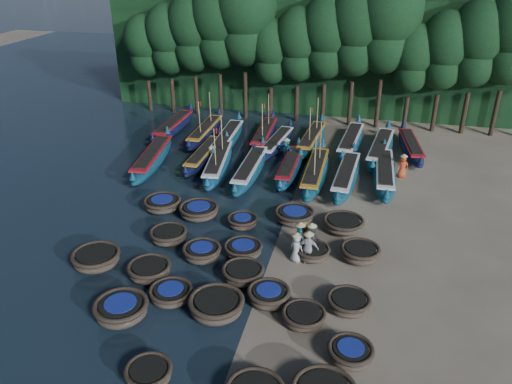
% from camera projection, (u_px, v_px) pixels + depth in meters
% --- Properties ---
extents(ground, '(120.00, 120.00, 0.00)m').
position_uv_depth(ground, '(277.00, 242.00, 26.27)').
color(ground, gray).
rests_on(ground, ground).
extents(foliage_wall, '(40.00, 3.00, 10.00)m').
position_uv_depth(foliage_wall, '(328.00, 57.00, 44.50)').
color(foliage_wall, black).
rests_on(foliage_wall, ground).
extents(coracle_2, '(1.92, 1.92, 0.70)m').
position_uv_depth(coracle_2, '(149.00, 374.00, 17.67)').
color(coracle_2, brown).
rests_on(coracle_2, ground).
extents(coracle_5, '(2.65, 2.65, 0.83)m').
position_uv_depth(coracle_5, '(121.00, 309.00, 20.68)').
color(coracle_5, brown).
rests_on(coracle_5, ground).
extents(coracle_6, '(2.11, 2.11, 0.66)m').
position_uv_depth(coracle_6, '(171.00, 293.00, 21.77)').
color(coracle_6, brown).
rests_on(coracle_6, ground).
extents(coracle_7, '(2.39, 2.39, 0.85)m').
position_uv_depth(coracle_7, '(216.00, 305.00, 20.88)').
color(coracle_7, brown).
rests_on(coracle_7, ground).
extents(coracle_8, '(1.85, 1.85, 0.64)m').
position_uv_depth(coracle_8, '(304.00, 316.00, 20.44)').
color(coracle_8, brown).
rests_on(coracle_8, ground).
extents(coracle_9, '(1.78, 1.78, 0.69)m').
position_uv_depth(coracle_9, '(350.00, 353.00, 18.58)').
color(coracle_9, brown).
rests_on(coracle_9, ground).
extents(coracle_10, '(2.89, 2.89, 0.79)m').
position_uv_depth(coracle_10, '(96.00, 258.00, 24.08)').
color(coracle_10, brown).
rests_on(coracle_10, ground).
extents(coracle_11, '(2.07, 2.07, 0.74)m').
position_uv_depth(coracle_11, '(149.00, 270.00, 23.26)').
color(coracle_11, brown).
rests_on(coracle_11, ground).
extents(coracle_12, '(2.32, 2.32, 0.71)m').
position_uv_depth(coracle_12, '(243.00, 273.00, 23.06)').
color(coracle_12, brown).
rests_on(coracle_12, ground).
extents(coracle_13, '(1.90, 1.90, 0.75)m').
position_uv_depth(coracle_13, '(269.00, 295.00, 21.57)').
color(coracle_13, brown).
rests_on(coracle_13, ground).
extents(coracle_14, '(2.05, 2.05, 0.69)m').
position_uv_depth(coracle_14, '(349.00, 303.00, 21.18)').
color(coracle_14, brown).
rests_on(coracle_14, ground).
extents(coracle_15, '(2.43, 2.43, 0.72)m').
position_uv_depth(coracle_15, '(169.00, 235.00, 26.06)').
color(coracle_15, brown).
rests_on(coracle_15, ground).
extents(coracle_16, '(1.95, 1.95, 0.75)m').
position_uv_depth(coracle_16, '(202.00, 252.00, 24.60)').
color(coracle_16, brown).
rests_on(coracle_16, ground).
extents(coracle_17, '(1.97, 1.97, 0.65)m').
position_uv_depth(coracle_17, '(243.00, 249.00, 24.94)').
color(coracle_17, brown).
rests_on(coracle_17, ground).
extents(coracle_18, '(1.82, 1.82, 0.65)m').
position_uv_depth(coracle_18, '(313.00, 252.00, 24.69)').
color(coracle_18, brown).
rests_on(coracle_18, ground).
extents(coracle_19, '(2.33, 2.33, 0.76)m').
position_uv_depth(coracle_19, '(360.00, 253.00, 24.55)').
color(coracle_19, brown).
rests_on(coracle_19, ground).
extents(coracle_20, '(2.37, 2.37, 0.76)m').
position_uv_depth(coracle_20, '(162.00, 204.00, 29.16)').
color(coracle_20, brown).
rests_on(coracle_20, ground).
extents(coracle_21, '(2.54, 2.54, 0.74)m').
position_uv_depth(coracle_21, '(199.00, 211.00, 28.42)').
color(coracle_21, brown).
rests_on(coracle_21, ground).
extents(coracle_22, '(1.78, 1.78, 0.65)m').
position_uv_depth(coracle_22, '(242.00, 221.00, 27.43)').
color(coracle_22, brown).
rests_on(coracle_22, ground).
extents(coracle_23, '(2.61, 2.61, 0.75)m').
position_uv_depth(coracle_23, '(295.00, 215.00, 27.91)').
color(coracle_23, brown).
rests_on(coracle_23, ground).
extents(coracle_24, '(2.77, 2.77, 0.73)m').
position_uv_depth(coracle_24, '(343.00, 224.00, 27.09)').
color(coracle_24, brown).
rests_on(coracle_24, ground).
extents(long_boat_1, '(2.70, 8.86, 1.57)m').
position_uv_depth(long_boat_1, '(152.00, 158.00, 34.95)').
color(long_boat_1, '#0F4859').
rests_on(long_boat_1, ground).
extents(long_boat_2, '(1.44, 7.76, 1.37)m').
position_uv_depth(long_boat_2, '(204.00, 155.00, 35.65)').
color(long_boat_2, black).
rests_on(long_boat_2, ground).
extents(long_boat_3, '(2.60, 8.50, 3.64)m').
position_uv_depth(long_boat_3, '(218.00, 163.00, 34.21)').
color(long_boat_3, navy).
rests_on(long_boat_3, ground).
extents(long_boat_4, '(1.50, 8.39, 1.48)m').
position_uv_depth(long_boat_4, '(250.00, 169.00, 33.35)').
color(long_boat_4, '#0F4859').
rests_on(long_boat_4, ground).
extents(long_boat_5, '(1.36, 7.67, 1.35)m').
position_uv_depth(long_boat_5, '(290.00, 167.00, 33.80)').
color(long_boat_5, navy).
rests_on(long_boat_5, ground).
extents(long_boat_6, '(1.53, 8.66, 3.68)m').
position_uv_depth(long_boat_6, '(315.00, 172.00, 32.79)').
color(long_boat_6, '#0F4859').
rests_on(long_boat_6, ground).
extents(long_boat_7, '(1.99, 8.41, 1.48)m').
position_uv_depth(long_boat_7, '(346.00, 176.00, 32.34)').
color(long_boat_7, '#0F4859').
rests_on(long_boat_7, ground).
extents(long_boat_8, '(1.70, 8.65, 1.52)m').
position_uv_depth(long_boat_8, '(384.00, 173.00, 32.69)').
color(long_boat_8, '#0F4859').
rests_on(long_boat_8, ground).
extents(long_boat_9, '(1.58, 8.52, 1.50)m').
position_uv_depth(long_boat_9, '(174.00, 127.00, 41.04)').
color(long_boat_9, black).
rests_on(long_boat_9, ground).
extents(long_boat_10, '(1.51, 8.24, 3.50)m').
position_uv_depth(long_boat_10, '(205.00, 132.00, 39.95)').
color(long_boat_10, black).
rests_on(long_boat_10, ground).
extents(long_boat_11, '(1.82, 8.61, 1.52)m').
position_uv_depth(long_boat_11, '(227.00, 139.00, 38.48)').
color(long_boat_11, '#0F4859').
rests_on(long_boat_11, ground).
extents(long_boat_12, '(1.76, 8.35, 3.55)m').
position_uv_depth(long_boat_12, '(264.00, 135.00, 39.28)').
color(long_boat_12, black).
rests_on(long_boat_12, ground).
extents(long_boat_13, '(2.19, 7.56, 1.34)m').
position_uv_depth(long_boat_13, '(277.00, 143.00, 37.82)').
color(long_boat_13, black).
rests_on(long_boat_13, ground).
extents(long_boat_14, '(2.08, 8.32, 3.54)m').
position_uv_depth(long_boat_14, '(312.00, 139.00, 38.41)').
color(long_boat_14, '#0F4859').
rests_on(long_boat_14, ground).
extents(long_boat_15, '(2.24, 8.57, 1.51)m').
position_uv_depth(long_boat_15, '(351.00, 141.00, 37.96)').
color(long_boat_15, navy).
rests_on(long_boat_15, ground).
extents(long_boat_16, '(2.63, 8.89, 1.58)m').
position_uv_depth(long_boat_16, '(381.00, 149.00, 36.52)').
color(long_boat_16, '#0F4859').
rests_on(long_boat_16, ground).
extents(long_boat_17, '(2.31, 7.78, 1.38)m').
position_uv_depth(long_boat_17, '(411.00, 147.00, 37.12)').
color(long_boat_17, black).
rests_on(long_boat_17, ground).
extents(fisherman_0, '(0.89, 0.77, 1.74)m').
position_uv_depth(fisherman_0, '(296.00, 247.00, 24.28)').
color(fisherman_0, beige).
rests_on(fisherman_0, ground).
extents(fisherman_1, '(0.72, 0.75, 1.94)m').
position_uv_depth(fisherman_1, '(300.00, 237.00, 24.81)').
color(fisherman_1, '#195F6C').
rests_on(fisherman_1, ground).
extents(fisherman_2, '(0.79, 0.64, 1.74)m').
position_uv_depth(fisherman_2, '(304.00, 236.00, 25.17)').
color(fisherman_2, '#BF3E19').
rests_on(fisherman_2, ground).
extents(fisherman_3, '(1.22, 1.20, 1.88)m').
position_uv_depth(fisherman_3, '(311.00, 239.00, 24.87)').
color(fisherman_3, black).
rests_on(fisherman_3, ground).
extents(fisherman_4, '(1.03, 0.52, 1.93)m').
position_uv_depth(fisherman_4, '(308.00, 247.00, 24.07)').
color(fisherman_4, beige).
rests_on(fisherman_4, ground).
extents(fisherman_5, '(1.51, 1.37, 1.88)m').
position_uv_depth(fisherman_5, '(286.00, 150.00, 35.60)').
color(fisherman_5, '#195F6C').
rests_on(fisherman_5, ground).
extents(fisherman_6, '(0.84, 0.61, 1.79)m').
position_uv_depth(fisherman_6, '(403.00, 166.00, 33.10)').
color(fisherman_6, '#BF3E19').
rests_on(fisherman_6, ground).
extents(tree_0, '(3.68, 3.68, 8.68)m').
position_uv_depth(tree_0, '(145.00, 45.00, 44.30)').
color(tree_0, black).
rests_on(tree_0, ground).
extents(tree_1, '(4.09, 4.09, 9.65)m').
position_uv_depth(tree_1, '(168.00, 38.00, 43.53)').
color(tree_1, black).
rests_on(tree_1, ground).
extents(tree_2, '(4.51, 4.51, 10.63)m').
position_uv_depth(tree_2, '(193.00, 31.00, 42.76)').
color(tree_2, black).
rests_on(tree_2, ground).
extents(tree_3, '(4.92, 4.92, 11.60)m').
position_uv_depth(tree_3, '(218.00, 24.00, 41.98)').
color(tree_3, black).
rests_on(tree_3, ground).
extents(tree_4, '(5.34, 5.34, 12.58)m').
position_uv_depth(tree_4, '(245.00, 16.00, 41.21)').
color(tree_4, black).
rests_on(tree_4, ground).
extents(tree_5, '(3.68, 3.68, 8.68)m').
position_uv_depth(tree_5, '(271.00, 51.00, 41.95)').
color(tree_5, black).
rests_on(tree_5, ground).
extents(tree_6, '(4.09, 4.09, 9.65)m').
position_uv_depth(tree_6, '(299.00, 44.00, 41.17)').
color(tree_6, black).
rests_on(tree_6, ground).
extents(tree_7, '(4.51, 4.51, 10.63)m').
position_uv_depth(tree_7, '(327.00, 37.00, 40.40)').
color(tree_7, black).
rests_on(tree_7, ground).
extents(tree_8, '(4.92, 4.92, 11.60)m').
position_uv_depth(tree_8, '(357.00, 29.00, 39.63)').
color(tree_8, black).
rests_on(tree_8, ground).
extents(tree_9, '(5.34, 5.34, 12.58)m').
position_uv_depth(tree_9, '(387.00, 21.00, 38.85)').
color(tree_9, black).
rests_on(tree_9, ground).
extents(tree_10, '(3.68, 3.68, 8.68)m').
position_uv_depth(tree_10, '(413.00, 57.00, 39.59)').
color(tree_10, black).
rests_on(tree_10, ground).
extents(tree_11, '(4.09, 4.09, 9.65)m').
position_uv_depth(tree_11, '(445.00, 50.00, 38.81)').
color(tree_11, black).
rests_on(tree_11, ground).
extents(tree_12, '(4.51, 4.51, 10.63)m').
position_uv_depth(tree_12, '(478.00, 42.00, 38.04)').
color(tree_12, black).
rests_on(tree_12, ground).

